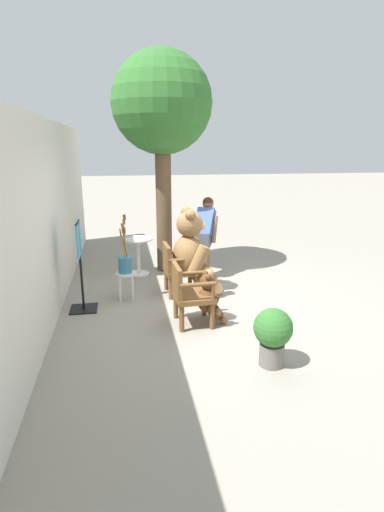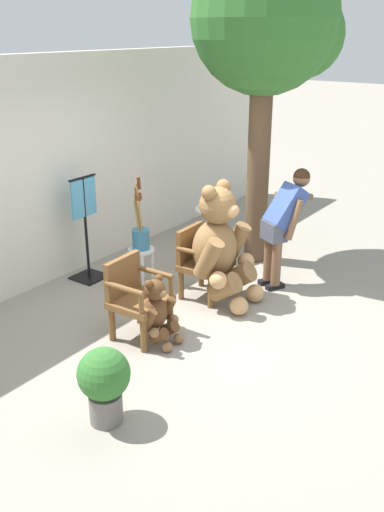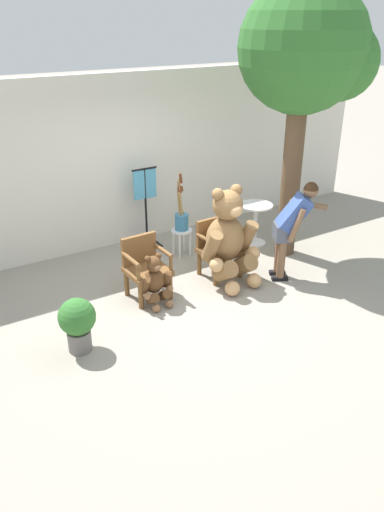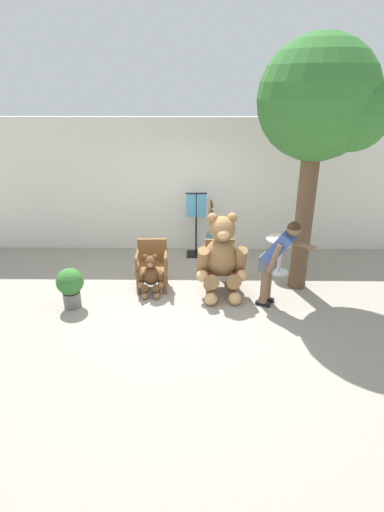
% 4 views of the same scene
% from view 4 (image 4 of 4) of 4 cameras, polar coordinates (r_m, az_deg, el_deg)
% --- Properties ---
extents(ground_plane, '(60.00, 60.00, 0.00)m').
position_cam_4_polar(ground_plane, '(6.86, -0.92, -6.22)').
color(ground_plane, gray).
extents(back_wall, '(10.00, 0.16, 2.80)m').
position_cam_4_polar(back_wall, '(8.61, -0.52, 9.96)').
color(back_wall, silver).
rests_on(back_wall, ground).
extents(wooden_chair_left, '(0.58, 0.54, 0.86)m').
position_cam_4_polar(wooden_chair_left, '(7.12, -5.73, -1.03)').
color(wooden_chair_left, brown).
rests_on(wooden_chair_left, ground).
extents(wooden_chair_right, '(0.58, 0.55, 0.86)m').
position_cam_4_polar(wooden_chair_right, '(7.09, 4.04, -1.09)').
color(wooden_chair_right, brown).
rests_on(wooden_chair_right, ground).
extents(teddy_bear_large, '(0.87, 0.84, 1.46)m').
position_cam_4_polar(teddy_bear_large, '(6.75, 4.27, -0.05)').
color(teddy_bear_large, olive).
rests_on(teddy_bear_large, ground).
extents(teddy_bear_small, '(0.44, 0.42, 0.74)m').
position_cam_4_polar(teddy_bear_small, '(6.91, -5.91, -2.75)').
color(teddy_bear_small, brown).
rests_on(teddy_bear_small, ground).
extents(person_visitor, '(0.88, 0.52, 1.49)m').
position_cam_4_polar(person_visitor, '(6.44, 12.03, 0.07)').
color(person_visitor, black).
rests_on(person_visitor, ground).
extents(white_stool, '(0.34, 0.34, 0.46)m').
position_cam_4_polar(white_stool, '(7.90, 2.79, 0.74)').
color(white_stool, silver).
rests_on(white_stool, ground).
extents(brush_bucket, '(0.22, 0.22, 0.94)m').
position_cam_4_polar(brush_bucket, '(7.79, 2.81, 2.85)').
color(brush_bucket, teal).
rests_on(brush_bucket, white_stool).
extents(round_side_table, '(0.56, 0.56, 0.72)m').
position_cam_4_polar(round_side_table, '(7.78, 12.47, 0.57)').
color(round_side_table, white).
rests_on(round_side_table, ground).
extents(patio_tree, '(1.94, 1.85, 4.10)m').
position_cam_4_polar(patio_tree, '(6.74, 18.22, 19.74)').
color(patio_tree, brown).
rests_on(patio_tree, ground).
extents(potted_plant, '(0.44, 0.44, 0.68)m').
position_cam_4_polar(potted_plant, '(6.76, -16.99, -4.00)').
color(potted_plant, slate).
rests_on(potted_plant, ground).
extents(clothing_display_stand, '(0.44, 0.40, 1.36)m').
position_cam_4_polar(clothing_display_stand, '(8.38, 0.59, 4.76)').
color(clothing_display_stand, black).
rests_on(clothing_display_stand, ground).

